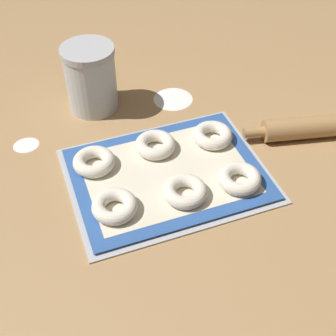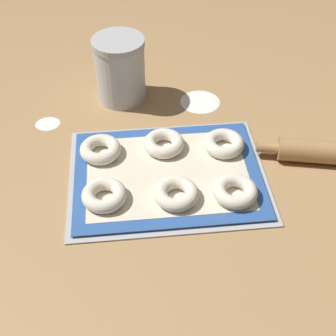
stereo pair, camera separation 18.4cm
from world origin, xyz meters
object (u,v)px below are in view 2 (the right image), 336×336
Objects in this scene: bagel_back_center at (163,143)px; bagel_front_left at (104,195)px; bagel_back_right at (224,144)px; baking_tray at (168,175)px; bagel_front_center at (176,194)px; bagel_back_left at (100,150)px; flour_canister at (120,69)px; bagel_front_right at (235,191)px.

bagel_front_left is at bearing -132.51° from bagel_back_center.
baking_tray is at bearing -153.83° from bagel_back_right.
bagel_back_center is 0.14m from bagel_back_right.
bagel_back_right is at bearing 48.57° from bagel_front_center.
baking_tray is 4.62× the size of bagel_back_left.
bagel_back_center is at bearing 92.30° from baking_tray.
bagel_back_right reaches higher than baking_tray.
bagel_back_right is at bearing -1.72° from bagel_back_left.
bagel_back_left is (-0.01, 0.14, 0.00)m from bagel_front_left.
baking_tray is 0.34m from flour_canister.
bagel_front_right and bagel_back_left have the same top height.
bagel_back_left and bagel_back_right have the same top height.
bagel_front_center is at bearing -44.35° from bagel_back_left.
baking_tray is 4.62× the size of bagel_front_center.
bagel_back_center is (-0.00, 0.08, 0.02)m from baking_tray.
bagel_front_center is at bearing -85.48° from bagel_back_center.
bagel_back_center is at bearing 129.37° from bagel_front_right.
bagel_front_center reaches higher than baking_tray.
flour_canister is at bearing 104.55° from bagel_front_center.
bagel_back_center is (-0.14, 0.17, 0.00)m from bagel_front_right.
bagel_front_right is 0.15m from bagel_back_right.
bagel_back_center and bagel_back_right have the same top height.
bagel_front_center is (0.01, -0.08, 0.02)m from baking_tray.
bagel_back_center is at bearing 94.52° from bagel_front_center.
baking_tray is 0.08m from bagel_front_center.
flour_canister is at bearing 133.17° from bagel_back_right.
bagel_front_left and bagel_back_right have the same top height.
flour_canister reaches higher than bagel_back_right.
bagel_front_left is at bearing 176.42° from bagel_front_right.
bagel_back_right is (0.13, 0.15, 0.00)m from bagel_front_center.
bagel_front_left is 1.00× the size of bagel_front_right.
bagel_front_left and bagel_back_left have the same top height.
bagel_front_left is 1.00× the size of bagel_back_right.
bagel_front_left reaches higher than baking_tray.
bagel_front_center is at bearing -75.45° from flour_canister.
bagel_front_center is 0.55× the size of flour_canister.
baking_tray is 0.16m from bagel_front_left.
bagel_front_right reaches higher than baking_tray.
flour_canister reaches higher than baking_tray.
bagel_back_left is at bearing 152.78° from baking_tray.
bagel_front_center is 1.00× the size of bagel_back_left.
bagel_front_center is at bearing -4.24° from bagel_front_left.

